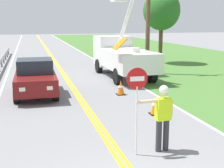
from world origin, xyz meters
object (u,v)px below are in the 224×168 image
flagger_worker (163,114)px  traffic_cone_lead (155,106)px  stop_sign_paddle (137,92)px  traffic_cone_mid (121,88)px  oncoming_sedan_nearest (35,78)px  utility_pole_near (148,3)px  utility_bucket_truck (121,54)px  roadside_tree_verge (162,11)px

flagger_worker → traffic_cone_lead: bearing=70.5°
stop_sign_paddle → traffic_cone_mid: 7.02m
oncoming_sedan_nearest → traffic_cone_lead: size_ratio=5.90×
flagger_worker → utility_pole_near: utility_pole_near is taller
utility_bucket_truck → traffic_cone_mid: utility_bucket_truck is taller
flagger_worker → roadside_tree_verge: bearing=66.8°
flagger_worker → utility_bucket_truck: 11.80m
utility_pole_near → traffic_cone_lead: (-3.09, -8.90, -4.24)m
oncoming_sedan_nearest → traffic_cone_mid: 4.07m
flagger_worker → utility_pole_near: bearing=70.8°
stop_sign_paddle → traffic_cone_lead: 4.04m
stop_sign_paddle → traffic_cone_mid: size_ratio=3.33×
traffic_cone_lead → traffic_cone_mid: bearing=95.8°
flagger_worker → traffic_cone_mid: size_ratio=2.61×
stop_sign_paddle → traffic_cone_mid: stop_sign_paddle is taller
traffic_cone_lead → roadside_tree_verge: roadside_tree_verge is taller
oncoming_sedan_nearest → traffic_cone_mid: bearing=-13.6°
stop_sign_paddle → roadside_tree_verge: size_ratio=0.39×
oncoming_sedan_nearest → traffic_cone_mid: (3.93, -0.95, -0.50)m
utility_pole_near → roadside_tree_verge: bearing=57.5°
utility_pole_near → roadside_tree_verge: (2.98, 4.68, -0.31)m
oncoming_sedan_nearest → roadside_tree_verge: roadside_tree_verge is taller
roadside_tree_verge → flagger_worker: bearing=-113.2°
utility_pole_near → utility_bucket_truck: bearing=-164.6°
oncoming_sedan_nearest → roadside_tree_verge: 14.26m
utility_pole_near → traffic_cone_lead: 10.33m
oncoming_sedan_nearest → traffic_cone_lead: bearing=-45.6°
oncoming_sedan_nearest → utility_pole_near: size_ratio=0.47×
flagger_worker → traffic_cone_lead: flagger_worker is taller
utility_bucket_truck → roadside_tree_verge: bearing=46.5°
stop_sign_paddle → oncoming_sedan_nearest: (-2.37, 7.66, -0.88)m
stop_sign_paddle → oncoming_sedan_nearest: size_ratio=0.56×
utility_bucket_truck → utility_pole_near: (1.97, 0.54, 3.17)m
oncoming_sedan_nearest → roadside_tree_verge: size_ratio=0.70×
stop_sign_paddle → utility_pole_near: bearing=67.7°
traffic_cone_mid → utility_pole_near: bearing=57.9°
stop_sign_paddle → roadside_tree_verge: 18.83m
stop_sign_paddle → traffic_cone_lead: size_ratio=3.33×
flagger_worker → stop_sign_paddle: 1.02m
flagger_worker → traffic_cone_lead: 3.49m
roadside_tree_verge → stop_sign_paddle: bearing=-115.3°
stop_sign_paddle → utility_bucket_truck: (3.03, 11.65, -0.29)m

